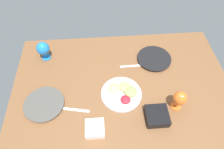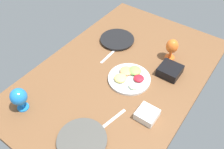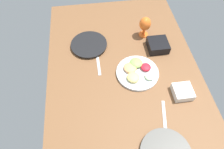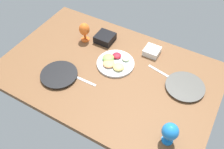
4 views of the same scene
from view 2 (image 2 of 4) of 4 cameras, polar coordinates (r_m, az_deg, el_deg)
The scene contains 10 objects.
ground_plane at distance 167.58cm, azimuth 1.85°, elevation -0.10°, with size 160.00×104.00×4.00cm, color brown.
dinner_plate_left at distance 134.99cm, azimuth -7.17°, elevation -15.30°, with size 27.47×27.47×2.07cm.
dinner_plate_right at distance 192.16cm, azimuth 1.23°, elevation 8.31°, with size 27.08×27.08×2.29cm.
fruit_platter at distance 161.19cm, azimuth 4.20°, elevation -0.65°, with size 28.67×28.67×5.21cm.
hurricane_glass_orange at distance 175.76cm, azimuth 14.11°, elevation 6.39°, with size 8.71×8.71×16.54cm.
hurricane_glass_blue at distance 148.98cm, azimuth -21.35°, elevation -5.09°, with size 9.91×9.91×16.01cm.
square_bowl_black at distance 167.84cm, azimuth 13.67°, elevation 1.01°, with size 14.41×14.41×6.19cm.
square_bowl_white at distance 142.25cm, azimuth 8.37°, elevation -9.35°, with size 11.76×11.76×4.99cm.
fork_by_left_plate at distance 142.15cm, azimuth 0.46°, elevation -10.43°, with size 18.00×1.80×0.60cm, color silver.
fork_by_right_plate at distance 178.40cm, azimuth -0.89°, elevation 4.42°, with size 18.00×1.80×0.60cm, color silver.
Camera 2 is at (-97.32, -63.39, 118.80)cm, focal length 38.30 mm.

